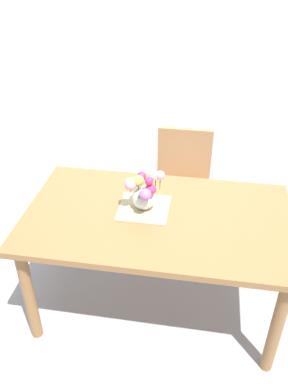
# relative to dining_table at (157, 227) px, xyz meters

# --- Properties ---
(ground_plane) EXTENTS (12.00, 12.00, 0.00)m
(ground_plane) POSITION_rel_dining_table_xyz_m (0.00, 0.00, -0.66)
(ground_plane) COLOR #939399
(back_wall) EXTENTS (7.00, 0.10, 2.80)m
(back_wall) POSITION_rel_dining_table_xyz_m (0.00, 1.60, 0.74)
(back_wall) COLOR silver
(back_wall) RESTS_ON ground_plane
(dining_table) EXTENTS (1.58, 0.92, 0.75)m
(dining_table) POSITION_rel_dining_table_xyz_m (0.00, 0.00, 0.00)
(dining_table) COLOR olive
(dining_table) RESTS_ON ground_plane
(chair_far) EXTENTS (0.42, 0.42, 0.90)m
(chair_far) POSITION_rel_dining_table_xyz_m (0.09, 0.80, -0.14)
(chair_far) COLOR #9E7047
(chair_far) RESTS_ON ground_plane
(placemat) EXTENTS (0.30, 0.30, 0.01)m
(placemat) POSITION_rel_dining_table_xyz_m (-0.09, 0.05, 0.10)
(placemat) COLOR tan
(placemat) RESTS_ON dining_table
(flower_vase) EXTENTS (0.24, 0.20, 0.25)m
(flower_vase) POSITION_rel_dining_table_xyz_m (-0.09, 0.04, 0.22)
(flower_vase) COLOR silver
(flower_vase) RESTS_ON placemat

